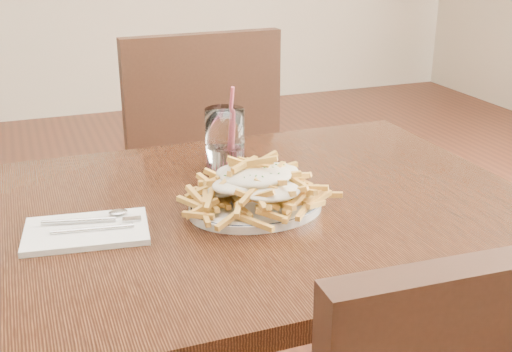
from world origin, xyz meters
name	(u,v)px	position (x,y,z in m)	size (l,w,h in m)	color
table	(225,243)	(0.00, 0.00, 0.67)	(1.20, 0.80, 0.75)	black
chair_far	(195,167)	(0.14, 0.73, 0.56)	(0.47, 0.47, 0.98)	black
fries_plate	(256,206)	(0.05, -0.04, 0.76)	(0.26, 0.22, 0.02)	white
loaded_fries	(256,182)	(0.05, -0.04, 0.81)	(0.27, 0.22, 0.08)	gold
napkin	(86,231)	(-0.26, -0.03, 0.76)	(0.21, 0.14, 0.01)	white
cutlery	(85,225)	(-0.26, -0.02, 0.76)	(0.18, 0.08, 0.01)	silver
water_glass	(225,144)	(0.06, 0.19, 0.81)	(0.08, 0.08, 0.19)	white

